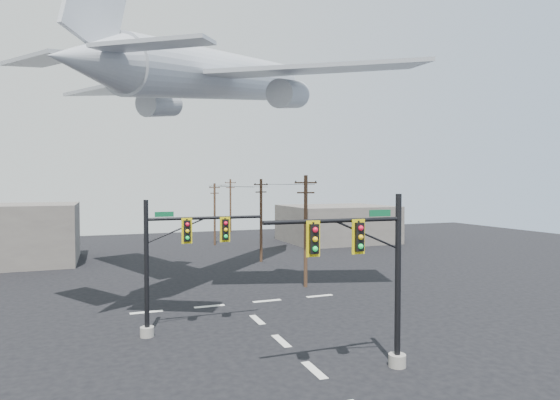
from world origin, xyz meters
name	(u,v)px	position (x,y,z in m)	size (l,w,h in m)	color
ground	(314,370)	(0.00, 0.00, 0.00)	(120.00, 120.00, 0.00)	black
lane_markings	(272,333)	(0.00, 5.33, 0.01)	(14.00, 21.20, 0.01)	silver
signal_mast_near	(372,278)	(2.27, -0.97, 4.05)	(6.61, 0.84, 7.62)	gray
signal_mast_far	(173,262)	(-5.02, 7.10, 3.86)	(6.64, 0.79, 7.22)	gray
utility_pole_a	(306,229)	(6.25, 15.07, 4.56)	(1.68, 0.71, 8.72)	#4C2F20
utility_pole_b	(261,219)	(6.75, 27.53, 4.47)	(1.67, 0.68, 8.55)	#4C2F20
utility_pole_c	(215,213)	(5.15, 41.96, 4.24)	(1.56, 0.78, 8.11)	#4C2F20
utility_pole_d	(230,204)	(11.34, 57.50, 4.62)	(1.82, 0.47, 8.83)	#4C2F20
power_lines	(239,185)	(6.99, 36.64, 7.85)	(7.77, 42.44, 0.32)	black
airliner	(222,77)	(0.36, 18.04, 16.44)	(27.14, 28.16, 8.85)	#AFB3BC
building_right	(337,223)	(22.00, 40.00, 2.50)	(14.00, 12.00, 5.00)	#6A635D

